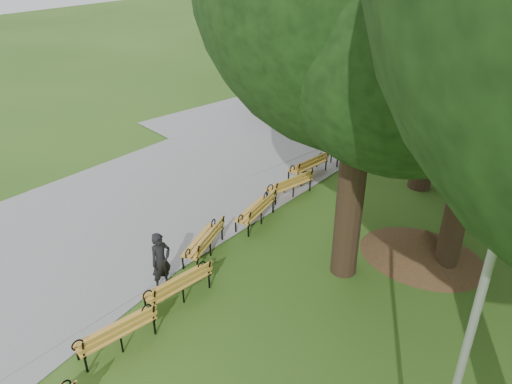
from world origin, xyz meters
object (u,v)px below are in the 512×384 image
Objects in this scene: bench_4 at (255,210)px; bench_7 at (352,152)px; bench_5 at (289,184)px; dirt_mound at (424,244)px; bench_6 at (308,165)px; kiosk at (300,85)px; lawn_tree_1 at (503,3)px; bench_2 at (177,284)px; bench_1 at (116,331)px; bench_3 at (203,241)px; bench_8 at (376,138)px; lamp_post at (321,76)px; person at (161,261)px.

bench_4 is 6.00m from bench_7.
bench_4 and bench_5 have the same top height.
bench_6 is at bearing 155.72° from dirt_mound.
bench_5 is (4.89, -8.06, -0.85)m from kiosk.
dirt_mound is 5.90m from bench_6.
bench_5 is 0.20× the size of lawn_tree_1.
bench_4 is at bearing 26.07° from bench_7.
bench_2 is at bearing 1.02° from bench_4.
bench_1 is at bearing 31.07° from bench_7.
bench_4 is at bearing -163.63° from dirt_mound.
bench_3 is (-0.83, 1.79, 0.00)m from bench_2.
bench_1 is 13.97m from bench_8.
kiosk reaches higher than bench_1.
lamp_post is at bearing -144.27° from bench_6.
bench_3 is at bearing -74.19° from lamp_post.
bench_5 and bench_6 have the same top height.
lamp_post is 5.10m from bench_7.
bench_2 is at bearing 7.06° from bench_3.
bench_1 is at bearing -3.67° from bench_3.
bench_8 is 10.77m from lawn_tree_1.
bench_6 is (-0.42, 6.13, 0.00)m from bench_3.
bench_4 is (-0.85, 6.03, 0.00)m from bench_1.
bench_7 is at bearing -173.15° from bench_5.
bench_4 is at bearing 15.37° from bench_6.
bench_3 is (-0.94, 3.75, 0.00)m from bench_1.
bench_2 and bench_7 have the same top height.
person is 0.54× the size of dirt_mound.
person reaches higher than dirt_mound.
bench_1 is at bearing -123.68° from lawn_tree_1.
bench_5 is (-0.91, 6.18, 0.00)m from bench_2.
bench_4 is (5.06, -10.18, -0.85)m from kiosk.
bench_1 is (4.18, -15.22, -1.83)m from lamp_post.
kiosk is 2.16× the size of bench_1.
bench_3 is at bearing 25.99° from bench_7.
bench_6 is at bearing 178.23° from bench_4.
kiosk is (-5.15, 14.15, 0.49)m from person.
bench_1 is at bearing -154.66° from person.
kiosk is 15.06m from lawn_tree_1.
bench_3 is at bearing 11.17° from person.
bench_4 is 1.00× the size of bench_6.
dirt_mound is 1.55× the size of bench_5.
person reaches higher than bench_8.
bench_2 is 6.25m from bench_5.
kiosk is at bearing -81.65° from bench_8.
bench_2 is at bearing -72.92° from lamp_post.
bench_2 is at bearing 20.66° from bench_5.
bench_6 is 1.00× the size of bench_8.
bench_4 is at bearing -70.07° from lamp_post.
dirt_mound is (9.92, -8.75, -0.84)m from kiosk.
bench_4 is at bearing 6.45° from person.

